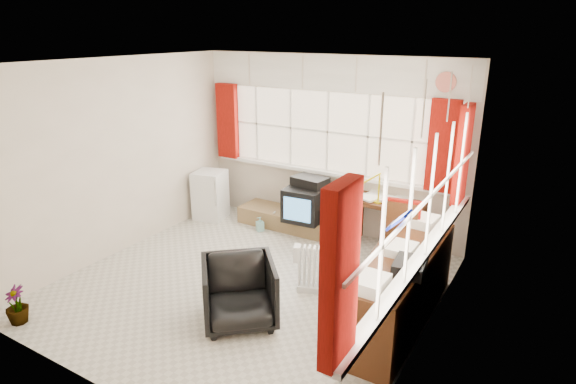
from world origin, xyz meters
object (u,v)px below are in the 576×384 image
at_px(credenza, 402,287).
at_px(crt_tv, 304,204).
at_px(office_chair, 239,292).
at_px(tv_bench, 285,218).
at_px(desk, 379,219).
at_px(desk_lamp, 379,182).
at_px(radiator, 314,273).
at_px(mini_fridge, 210,195).
at_px(task_chair, 397,244).

height_order(credenza, crt_tv, credenza).
bearing_deg(office_chair, crt_tv, 60.76).
bearing_deg(crt_tv, tv_bench, 157.30).
xyz_separation_m(desk, tv_bench, (-1.44, -0.08, -0.25)).
bearing_deg(desk_lamp, crt_tv, -175.92).
height_order(desk_lamp, radiator, desk_lamp).
bearing_deg(desk, mini_fridge, -171.88).
height_order(task_chair, credenza, task_chair).
bearing_deg(desk_lamp, desk, 100.70).
xyz_separation_m(task_chair, credenza, (0.27, -0.59, -0.17)).
bearing_deg(desk_lamp, office_chair, -104.36).
relative_size(desk, task_chair, 1.17).
relative_size(task_chair, office_chair, 1.44).
bearing_deg(credenza, crt_tv, 144.10).
distance_m(task_chair, credenza, 0.67).
bearing_deg(mini_fridge, desk, 8.12).
relative_size(task_chair, crt_tv, 1.88).
relative_size(radiator, crt_tv, 0.99).
height_order(desk, radiator, desk).
bearing_deg(task_chair, credenza, -65.87).
height_order(radiator, crt_tv, crt_tv).
bearing_deg(task_chair, radiator, -145.16).
distance_m(desk, task_chair, 1.17).
xyz_separation_m(desk_lamp, crt_tv, (-1.05, -0.07, -0.48)).
height_order(desk, desk_lamp, desk_lamp).
distance_m(desk_lamp, office_chair, 2.41).
height_order(desk_lamp, office_chair, desk_lamp).
relative_size(desk_lamp, task_chair, 0.39).
distance_m(desk_lamp, crt_tv, 1.16).
relative_size(desk, radiator, 2.23).
relative_size(credenza, tv_bench, 1.43).
height_order(desk_lamp, crt_tv, desk_lamp).
relative_size(office_chair, crt_tv, 1.31).
distance_m(office_chair, radiator, 0.98).
height_order(task_chair, tv_bench, task_chair).
height_order(desk, tv_bench, desk).
height_order(desk, crt_tv, crt_tv).
relative_size(radiator, mini_fridge, 0.73).
xyz_separation_m(desk_lamp, tv_bench, (-1.47, 0.10, -0.84)).
bearing_deg(task_chair, crt_tv, 154.76).
xyz_separation_m(tv_bench, crt_tv, (0.43, -0.18, 0.36)).
relative_size(task_chair, tv_bench, 0.75).
bearing_deg(mini_fridge, desk_lamp, 4.10).
relative_size(office_chair, credenza, 0.36).
bearing_deg(credenza, office_chair, -148.76).
bearing_deg(office_chair, credenza, -10.20).
height_order(task_chair, radiator, task_chair).
distance_m(desk, credenza, 1.81).
relative_size(office_chair, radiator, 1.33).
bearing_deg(office_chair, desk_lamp, 34.20).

